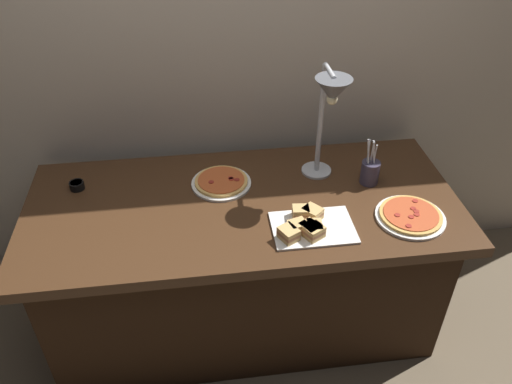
{
  "coord_description": "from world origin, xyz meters",
  "views": [
    {
      "loc": [
        -0.17,
        -1.74,
        2.13
      ],
      "look_at": [
        0.06,
        0.0,
        0.81
      ],
      "focal_mm": 35.59,
      "sensor_mm": 36.0,
      "label": 1
    }
  ],
  "objects_px": {
    "heat_lamp": "(330,101)",
    "utensil_holder": "(370,172)",
    "sauce_cup_near": "(77,185)",
    "pizza_plate_center": "(221,182)",
    "pizza_plate_front": "(410,216)",
    "sandwich_platter": "(308,226)"
  },
  "relations": [
    {
      "from": "sandwich_platter",
      "to": "pizza_plate_center",
      "type": "bearing_deg",
      "value": 131.52
    },
    {
      "from": "utensil_holder",
      "to": "pizza_plate_center",
      "type": "bearing_deg",
      "value": 173.89
    },
    {
      "from": "heat_lamp",
      "to": "utensil_holder",
      "type": "height_order",
      "value": "heat_lamp"
    },
    {
      "from": "pizza_plate_front",
      "to": "sauce_cup_near",
      "type": "bearing_deg",
      "value": 164.28
    },
    {
      "from": "pizza_plate_front",
      "to": "sandwich_platter",
      "type": "relative_size",
      "value": 0.87
    },
    {
      "from": "pizza_plate_center",
      "to": "sauce_cup_near",
      "type": "xyz_separation_m",
      "value": [
        -0.65,
        0.05,
        0.01
      ]
    },
    {
      "from": "heat_lamp",
      "to": "sauce_cup_near",
      "type": "xyz_separation_m",
      "value": [
        -1.1,
        0.12,
        -0.41
      ]
    },
    {
      "from": "utensil_holder",
      "to": "sauce_cup_near",
      "type": "bearing_deg",
      "value": 174.61
    },
    {
      "from": "heat_lamp",
      "to": "pizza_plate_front",
      "type": "relative_size",
      "value": 1.87
    },
    {
      "from": "heat_lamp",
      "to": "sandwich_platter",
      "type": "xyz_separation_m",
      "value": [
        -0.13,
        -0.3,
        -0.4
      ]
    },
    {
      "from": "utensil_holder",
      "to": "heat_lamp",
      "type": "bearing_deg",
      "value": 179.06
    },
    {
      "from": "heat_lamp",
      "to": "pizza_plate_front",
      "type": "distance_m",
      "value": 0.59
    },
    {
      "from": "heat_lamp",
      "to": "sauce_cup_near",
      "type": "bearing_deg",
      "value": 173.73
    },
    {
      "from": "sandwich_platter",
      "to": "sauce_cup_near",
      "type": "height_order",
      "value": "sandwich_platter"
    },
    {
      "from": "pizza_plate_front",
      "to": "pizza_plate_center",
      "type": "distance_m",
      "value": 0.84
    },
    {
      "from": "pizza_plate_center",
      "to": "utensil_holder",
      "type": "xyz_separation_m",
      "value": [
        0.67,
        -0.07,
        0.05
      ]
    },
    {
      "from": "sauce_cup_near",
      "to": "utensil_holder",
      "type": "relative_size",
      "value": 0.28
    },
    {
      "from": "sandwich_platter",
      "to": "pizza_plate_front",
      "type": "bearing_deg",
      "value": 2.63
    },
    {
      "from": "pizza_plate_front",
      "to": "sauce_cup_near",
      "type": "xyz_separation_m",
      "value": [
        -1.42,
        0.4,
        0.01
      ]
    },
    {
      "from": "heat_lamp",
      "to": "sandwich_platter",
      "type": "distance_m",
      "value": 0.52
    },
    {
      "from": "pizza_plate_center",
      "to": "utensil_holder",
      "type": "bearing_deg",
      "value": -6.11
    },
    {
      "from": "pizza_plate_front",
      "to": "pizza_plate_center",
      "type": "bearing_deg",
      "value": 155.73
    }
  ]
}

